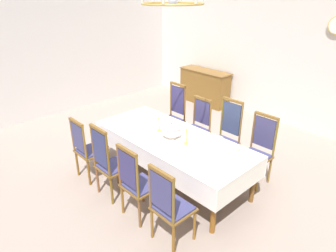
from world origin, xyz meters
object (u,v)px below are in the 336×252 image
at_px(chair_south_b, 109,162).
at_px(spoon_primary, 157,114).
at_px(chair_south_c, 136,182).
at_px(bowl_far_right, 148,141).
at_px(chair_north_a, 173,114).
at_px(chair_south_d, 169,205).
at_px(spoon_secondary, 239,150).
at_px(soup_tureen, 171,130).
at_px(bowl_near_right, 232,148).
at_px(chair_south_a, 87,148).
at_px(chair_north_d, 258,149).
at_px(sideboard, 205,87).
at_px(candlestick_east, 186,135).
at_px(dining_table, 172,141).
at_px(chandelier, 173,3).
at_px(candlestick_west, 159,123).
at_px(bowl_near_left, 160,116).
at_px(chair_north_b, 197,126).
at_px(chair_north_c, 226,135).
at_px(bowl_far_left, 218,139).

distance_m(chair_south_b, spoon_primary, 1.50).
height_order(chair_south_c, bowl_far_right, chair_south_c).
bearing_deg(chair_north_a, chair_south_d, 134.93).
bearing_deg(spoon_secondary, soup_tureen, -170.51).
distance_m(bowl_near_right, spoon_secondary, 0.11).
height_order(chair_south_a, chair_north_d, chair_north_d).
xyz_separation_m(chair_south_a, bowl_near_right, (1.82, 1.32, 0.23)).
distance_m(soup_tureen, sideboard, 3.77).
distance_m(chair_south_b, spoon_secondary, 1.87).
height_order(chair_south_d, bowl_near_right, chair_south_d).
bearing_deg(chair_south_d, candlestick_east, 124.24).
bearing_deg(dining_table, spoon_primary, 153.31).
distance_m(soup_tureen, chandelier, 1.81).
relative_size(candlestick_west, candlestick_east, 0.95).
bearing_deg(spoon_primary, bowl_near_right, -17.54).
distance_m(soup_tureen, bowl_near_left, 0.83).
distance_m(chair_south_d, soup_tureen, 1.40).
relative_size(chair_north_b, bowl_near_left, 6.03).
xyz_separation_m(chair_north_d, bowl_near_right, (-0.09, -0.59, 0.21)).
distance_m(chair_north_b, chair_south_c, 2.01).
bearing_deg(soup_tureen, bowl_far_right, -104.95).
bearing_deg(dining_table, spoon_secondary, 22.43).
xyz_separation_m(chair_north_d, chandelier, (-0.95, -0.96, 2.12)).
xyz_separation_m(candlestick_west, sideboard, (-1.72, 3.17, -0.45)).
xyz_separation_m(chair_north_c, soup_tureen, (-0.34, -0.96, 0.29)).
distance_m(chair_south_a, bowl_near_left, 1.40).
distance_m(chair_south_b, bowl_far_left, 1.66).
xyz_separation_m(chair_south_a, chair_north_d, (1.91, 1.91, 0.02)).
distance_m(soup_tureen, spoon_secondary, 1.06).
relative_size(chair_north_c, chair_south_d, 1.12).
relative_size(chair_south_d, spoon_primary, 6.24).
distance_m(chair_south_b, chandelier, 2.34).
height_order(chair_north_a, candlestick_west, chair_north_a).
bearing_deg(chair_south_b, chandelier, 71.64).
distance_m(chair_north_a, sideboard, 2.45).
height_order(chair_south_c, candlestick_west, candlestick_west).
xyz_separation_m(chair_south_b, spoon_secondary, (1.28, 1.35, 0.19)).
xyz_separation_m(dining_table, chair_north_d, (0.95, 0.96, -0.12)).
xyz_separation_m(chair_south_c, bowl_near_left, (-1.05, 1.36, 0.22)).
bearing_deg(bowl_near_right, bowl_far_right, -142.39).
bearing_deg(bowl_far_right, bowl_near_left, 127.95).
relative_size(chair_north_b, candlestick_west, 3.15).
relative_size(chair_south_a, sideboard, 0.74).
height_order(bowl_near_left, sideboard, sideboard).
relative_size(chair_north_d, soup_tureen, 3.54).
distance_m(chair_north_d, bowl_near_left, 1.78).
relative_size(bowl_far_left, spoon_primary, 0.99).
distance_m(sideboard, chandelier, 4.37).
bearing_deg(bowl_far_left, dining_table, -140.51).
height_order(candlestick_east, chandelier, chandelier).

